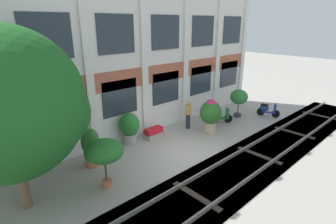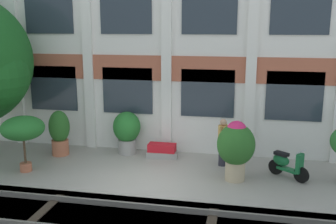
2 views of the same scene
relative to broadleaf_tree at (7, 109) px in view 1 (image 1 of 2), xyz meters
The scene contains 13 objects.
ground_plane 7.38m from the broadleaf_tree, ahead, with size 80.00×80.00×0.00m, color #9E998E.
apartment_facade 6.93m from the broadleaf_tree, 19.54° to the left, with size 18.07×0.64×7.92m.
rail_tracks 8.11m from the broadleaf_tree, 27.51° to the right, with size 25.71×2.80×0.43m.
broadleaf_tree is the anchor object (origin of this frame).
potted_plant_ribbed_drum 3.84m from the broadleaf_tree, 18.30° to the left, with size 0.74×0.74×1.64m.
potted_plant_glazed_jar 5.89m from the broadleaf_tree, 16.72° to the left, with size 1.00×1.00×1.57m.
potted_plant_terracotta_small 12.52m from the broadleaf_tree, ahead, with size 1.07×1.07×1.75m.
potted_plant_low_pan 3.22m from the broadleaf_tree, 18.51° to the right, with size 1.36×1.36×1.82m.
potted_plant_fluted_column 9.37m from the broadleaf_tree, ahead, with size 1.14×1.14×1.85m.
potted_plant_square_trough 7.30m from the broadleaf_tree, 11.89° to the left, with size 1.13×0.62×0.50m.
scooter_near_curb 11.03m from the broadleaf_tree, ahead, with size 1.14×0.92×0.98m.
scooter_second_parked 14.10m from the broadleaf_tree, ahead, with size 0.66×1.34×0.98m.
resident_by_doorway 9.03m from the broadleaf_tree, ahead, with size 0.34×0.50×1.61m.
Camera 1 is at (-7.95, -7.23, 5.66)m, focal length 28.00 mm.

